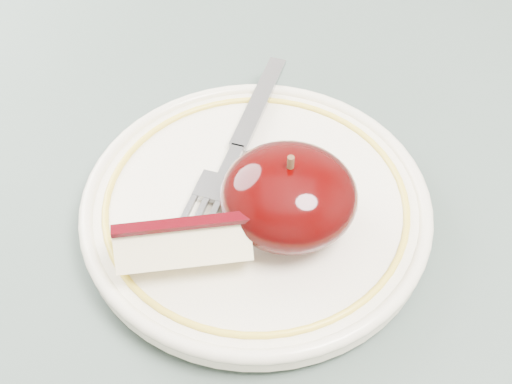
# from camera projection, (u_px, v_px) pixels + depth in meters

# --- Properties ---
(table) EXTENTS (0.90, 0.90, 0.75)m
(table) POSITION_uv_depth(u_px,v_px,m) (174.00, 279.00, 0.53)
(table) COLOR brown
(table) RESTS_ON ground
(plate) EXTENTS (0.22, 0.22, 0.02)m
(plate) POSITION_uv_depth(u_px,v_px,m) (256.00, 207.00, 0.44)
(plate) COLOR #ECE4C6
(plate) RESTS_ON table
(apple_half) EXTENTS (0.08, 0.08, 0.06)m
(apple_half) POSITION_uv_depth(u_px,v_px,m) (289.00, 196.00, 0.41)
(apple_half) COLOR black
(apple_half) RESTS_ON plate
(apple_wedge) EXTENTS (0.08, 0.05, 0.04)m
(apple_wedge) POSITION_uv_depth(u_px,v_px,m) (183.00, 243.00, 0.40)
(apple_wedge) COLOR #FFF0BB
(apple_wedge) RESTS_ON plate
(fork) EXTENTS (0.06, 0.18, 0.00)m
(fork) POSITION_uv_depth(u_px,v_px,m) (237.00, 149.00, 0.46)
(fork) COLOR gray
(fork) RESTS_ON plate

